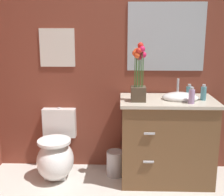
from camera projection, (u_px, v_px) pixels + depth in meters
name	position (u px, v px, depth m)	size (l,w,h in m)	color
wall_back	(137.00, 56.00, 3.16)	(4.20, 0.05, 2.50)	brown
toilet	(56.00, 154.00, 3.13)	(0.38, 0.59, 0.69)	white
vanity_cabinet	(167.00, 139.00, 3.02)	(0.94, 0.56, 1.04)	brown
flower_vase	(139.00, 80.00, 2.81)	(0.14, 0.14, 0.56)	#4C3D2D
soap_bottle	(189.00, 92.00, 2.94)	(0.06, 0.06, 0.15)	teal
lotion_bottle	(203.00, 93.00, 2.88)	(0.05, 0.05, 0.15)	teal
hand_wash_bottle	(192.00, 96.00, 2.74)	(0.06, 0.06, 0.15)	#B28CBF
trash_bin	(115.00, 163.00, 3.17)	(0.18, 0.18, 0.27)	#B7B7BC
wall_poster	(57.00, 48.00, 3.14)	(0.37, 0.01, 0.40)	silver
wall_mirror	(166.00, 37.00, 3.07)	(0.80, 0.01, 0.70)	#B2BCC6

